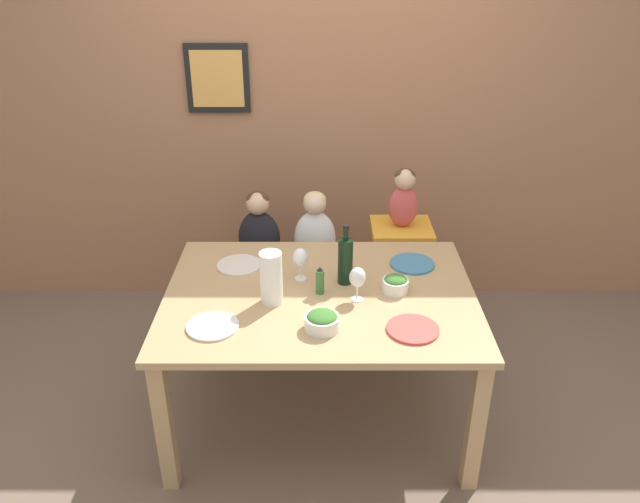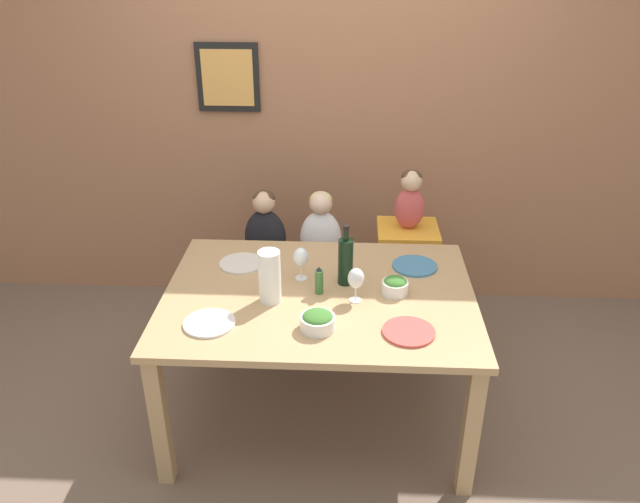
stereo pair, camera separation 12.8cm
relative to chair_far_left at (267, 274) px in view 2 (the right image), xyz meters
The scene contains 20 objects.
ground_plane 0.95m from the chair_far_left, 65.10° to the right, with size 14.00×14.00×0.00m, color #705B4C.
wall_back 1.14m from the chair_far_left, 54.04° to the left, with size 10.00×0.09×2.70m.
dining_table 0.90m from the chair_far_left, 65.10° to the right, with size 1.48×1.10×0.74m.
chair_far_left is the anchor object (origin of this frame).
chair_far_center 0.33m from the chair_far_left, ahead, with size 0.42×0.39×0.47m.
chair_right_highchair 0.86m from the chair_far_left, ahead, with size 0.36×0.33×0.73m.
person_child_left 0.30m from the chair_far_left, 90.00° to the left, with size 0.25×0.16×0.47m.
person_child_center 0.45m from the chair_far_left, ahead, with size 0.25×0.16×0.47m.
person_baby_right 1.00m from the chair_far_left, ahead, with size 0.17×0.13×0.35m.
wine_bottle 0.96m from the chair_far_left, 54.47° to the right, with size 0.07×0.07×0.31m.
paper_towel_roll 0.99m from the chair_far_left, 80.82° to the right, with size 0.10×0.10×0.26m.
wine_glass_near 1.10m from the chair_far_left, 57.56° to the right, with size 0.08×0.08×0.17m.
wine_glass_far 0.84m from the chair_far_left, 67.63° to the right, with size 0.08×0.08×0.17m.
salad_bowl_large 1.21m from the chair_far_left, 71.09° to the right, with size 0.15×0.15×0.08m.
salad_bowl_small 1.12m from the chair_far_left, 46.67° to the right, with size 0.13×0.13×0.08m.
dinner_plate_front_left 1.14m from the chair_far_left, 95.67° to the right, with size 0.23×0.23×0.01m.
dinner_plate_back_left 0.63m from the chair_far_left, 96.03° to the right, with size 0.23×0.23×0.01m.
dinner_plate_back_right 1.04m from the chair_far_left, 30.71° to the right, with size 0.23×0.23×0.01m.
dinner_plate_front_right 1.38m from the chair_far_left, 55.10° to the right, with size 0.23×0.23×0.01m.
condiment_bottle_hot_sauce 0.96m from the chair_far_left, 65.13° to the right, with size 0.04×0.04×0.14m.
Camera 2 is at (0.13, -2.56, 2.28)m, focal length 35.00 mm.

